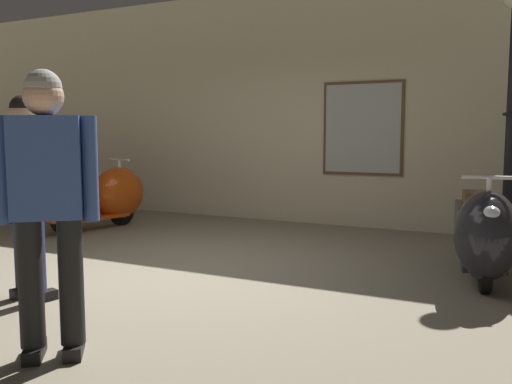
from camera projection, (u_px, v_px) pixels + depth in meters
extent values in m
plane|color=gray|center=(192.00, 271.00, 5.46)|extent=(60.00, 60.00, 0.00)
cube|color=beige|center=(312.00, 106.00, 8.24)|extent=(18.00, 0.20, 3.55)
cube|color=brown|center=(363.00, 129.00, 7.81)|extent=(1.17, 0.03, 1.34)
cube|color=#B2B2AD|center=(362.00, 129.00, 7.79)|extent=(1.09, 0.01, 1.26)
cylinder|color=black|center=(122.00, 212.00, 8.13)|extent=(0.16, 0.41, 0.40)
cylinder|color=silver|center=(122.00, 212.00, 8.13)|extent=(0.13, 0.20, 0.18)
cylinder|color=black|center=(65.00, 220.00, 7.38)|extent=(0.16, 0.41, 0.40)
cylinder|color=silver|center=(65.00, 220.00, 7.38)|extent=(0.13, 0.20, 0.18)
cube|color=#C6470F|center=(95.00, 217.00, 7.76)|extent=(0.54, 1.01, 0.05)
ellipsoid|color=#C6470F|center=(118.00, 193.00, 8.06)|extent=(0.68, 0.93, 0.76)
cube|color=#C6470F|center=(67.00, 203.00, 7.39)|extent=(0.53, 0.75, 0.44)
cube|color=brown|center=(66.00, 183.00, 7.36)|extent=(0.37, 0.53, 0.12)
sphere|color=silver|center=(133.00, 178.00, 8.26)|extent=(0.15, 0.15, 0.15)
cylinder|color=silver|center=(119.00, 169.00, 8.05)|extent=(0.04, 0.04, 0.28)
cylinder|color=silver|center=(119.00, 160.00, 8.03)|extent=(0.44, 0.12, 0.03)
cube|color=silver|center=(108.00, 195.00, 8.22)|extent=(0.14, 0.66, 0.02)
cylinder|color=black|center=(485.00, 269.00, 4.69)|extent=(0.14, 0.42, 0.41)
cylinder|color=silver|center=(485.00, 269.00, 4.69)|extent=(0.13, 0.20, 0.18)
cylinder|color=black|center=(476.00, 247.00, 5.61)|extent=(0.14, 0.42, 0.41)
cylinder|color=silver|center=(476.00, 247.00, 5.61)|extent=(0.13, 0.20, 0.18)
cube|color=black|center=(480.00, 259.00, 5.15)|extent=(0.52, 1.02, 0.05)
ellipsoid|color=black|center=(486.00, 235.00, 4.70)|extent=(0.66, 0.93, 0.78)
cube|color=black|center=(477.00, 226.00, 5.55)|extent=(0.51, 0.75, 0.45)
cube|color=brown|center=(478.00, 198.00, 5.52)|extent=(0.36, 0.53, 0.12)
sphere|color=silver|center=(491.00, 215.00, 4.41)|extent=(0.15, 0.15, 0.15)
cylinder|color=silver|center=(489.00, 194.00, 4.64)|extent=(0.05, 0.05, 0.29)
cylinder|color=silver|center=(489.00, 177.00, 4.62)|extent=(0.45, 0.10, 0.03)
cylinder|color=black|center=(505.00, 246.00, 6.22)|extent=(0.28, 0.28, 0.18)
cylinder|color=black|center=(511.00, 126.00, 6.07)|extent=(0.11, 0.11, 2.55)
torus|color=black|center=(512.00, 114.00, 6.05)|extent=(0.19, 0.19, 0.04)
cube|color=black|center=(74.00, 348.00, 3.39)|extent=(0.25, 0.28, 0.08)
cylinder|color=black|center=(71.00, 275.00, 3.31)|extent=(0.15, 0.15, 0.86)
cube|color=black|center=(35.00, 351.00, 3.34)|extent=(0.25, 0.28, 0.08)
cylinder|color=black|center=(30.00, 277.00, 3.27)|extent=(0.15, 0.15, 0.86)
cube|color=#334C8C|center=(46.00, 168.00, 3.22)|extent=(0.44, 0.41, 0.61)
cylinder|color=#334C8C|center=(90.00, 169.00, 3.27)|extent=(0.09, 0.09, 0.63)
cylinder|color=#334C8C|center=(1.00, 170.00, 3.17)|extent=(0.09, 0.09, 0.63)
sphere|color=tan|center=(43.00, 97.00, 3.17)|extent=(0.23, 0.23, 0.23)
sphere|color=gray|center=(43.00, 87.00, 3.17)|extent=(0.21, 0.21, 0.21)
cube|color=black|center=(41.00, 297.00, 4.45)|extent=(0.16, 0.28, 0.08)
cylinder|color=#23284C|center=(36.00, 242.00, 4.39)|extent=(0.14, 0.14, 0.83)
cube|color=black|center=(27.00, 292.00, 4.60)|extent=(0.16, 0.28, 0.08)
cylinder|color=#23284C|center=(22.00, 239.00, 4.53)|extent=(0.14, 0.14, 0.83)
cube|color=#4C724C|center=(25.00, 164.00, 4.39)|extent=(0.42, 0.29, 0.59)
cylinder|color=#4C724C|center=(40.00, 166.00, 4.24)|extent=(0.09, 0.09, 0.61)
cylinder|color=#4C724C|center=(12.00, 164.00, 4.55)|extent=(0.09, 0.09, 0.61)
sphere|color=tan|center=(23.00, 114.00, 4.35)|extent=(0.22, 0.22, 0.22)
sphere|color=black|center=(23.00, 108.00, 4.34)|extent=(0.20, 0.20, 0.20)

